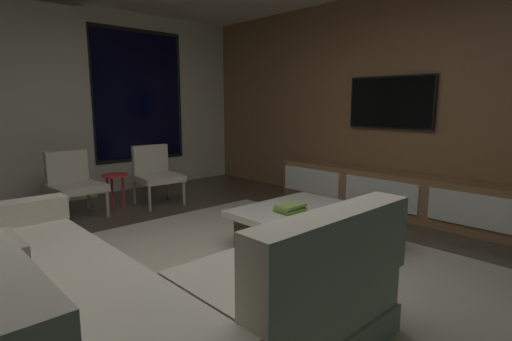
{
  "coord_description": "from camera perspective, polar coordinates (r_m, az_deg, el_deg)",
  "views": [
    {
      "loc": [
        -1.63,
        -2.22,
        1.33
      ],
      "look_at": [
        0.69,
        0.26,
        0.76
      ],
      "focal_mm": 27.69,
      "sensor_mm": 36.0,
      "label": 1
    }
  ],
  "objects": [
    {
      "name": "accent_chair_by_curtain",
      "position": [
        5.15,
        -24.9,
        -1.33
      ],
      "size": [
        0.58,
        0.6,
        0.78
      ],
      "color": "#B2ADA0",
      "rests_on": "floor"
    },
    {
      "name": "floor",
      "position": [
        3.06,
        -6.39,
        -16.28
      ],
      "size": [
        9.2,
        9.2,
        0.0
      ],
      "primitive_type": "plane",
      "color": "#473D33"
    },
    {
      "name": "back_wall_with_window",
      "position": [
        6.04,
        -28.39,
        8.58
      ],
      "size": [
        6.6,
        0.3,
        2.7
      ],
      "color": "silver",
      "rests_on": "floor"
    },
    {
      "name": "mounted_tv",
      "position": [
        5.21,
        18.83,
        9.3
      ],
      "size": [
        0.05,
        1.11,
        0.64
      ],
      "color": "black"
    },
    {
      "name": "area_rug",
      "position": [
        3.19,
        -0.05,
        -14.97
      ],
      "size": [
        3.2,
        3.8,
        0.01
      ],
      "primitive_type": "cube",
      "color": "beige",
      "rests_on": "floor"
    },
    {
      "name": "media_console",
      "position": [
        5.07,
        19.16,
        -3.23
      ],
      "size": [
        0.46,
        3.1,
        0.52
      ],
      "color": "#8E6642",
      "rests_on": "floor"
    },
    {
      "name": "media_wall",
      "position": [
        5.19,
        21.86,
        9.12
      ],
      "size": [
        0.12,
        7.8,
        2.7
      ],
      "color": "#8E6642",
      "rests_on": "floor"
    },
    {
      "name": "book_stack_on_coffee_table",
      "position": [
        3.62,
        4.98,
        -5.4
      ],
      "size": [
        0.26,
        0.22,
        0.08
      ],
      "color": "#6DB83B",
      "rests_on": "coffee_table"
    },
    {
      "name": "side_stool",
      "position": [
        5.28,
        -19.75,
        -1.41
      ],
      "size": [
        0.32,
        0.32,
        0.46
      ],
      "color": "red",
      "rests_on": "floor"
    },
    {
      "name": "sectional_couch",
      "position": [
        2.4,
        -20.03,
        -16.82
      ],
      "size": [
        1.98,
        2.5,
        0.82
      ],
      "color": "#B1A997",
      "rests_on": "floor"
    },
    {
      "name": "accent_chair_near_window",
      "position": [
        5.47,
        -14.32,
        -0.14
      ],
      "size": [
        0.59,
        0.6,
        0.78
      ],
      "color": "#B2ADA0",
      "rests_on": "floor"
    },
    {
      "name": "coffee_table",
      "position": [
        3.72,
        7.81,
        -8.42
      ],
      "size": [
        1.16,
        1.16,
        0.36
      ],
      "color": "#3E3119",
      "rests_on": "floor"
    }
  ]
}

